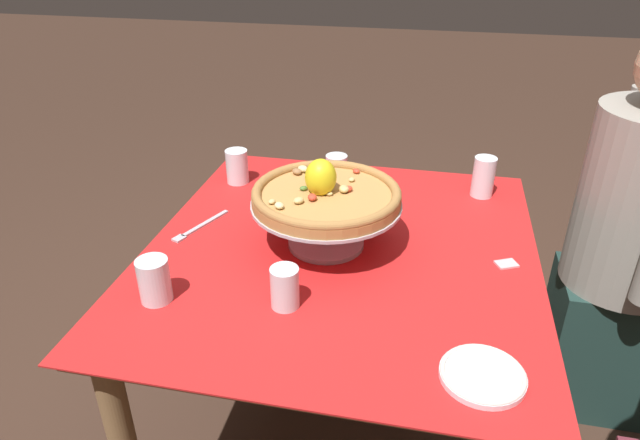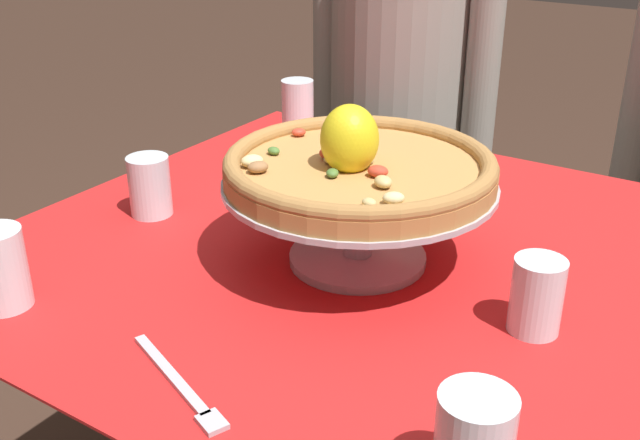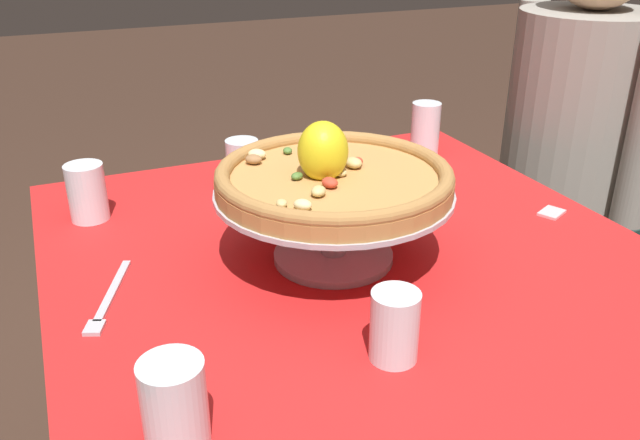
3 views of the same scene
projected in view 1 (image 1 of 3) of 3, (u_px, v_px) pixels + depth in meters
The scene contains 12 objects.
dining_table at pixel (340, 283), 1.49m from camera, with size 1.07×0.97×0.72m.
pizza_stand at pixel (326, 216), 1.41m from camera, with size 0.37×0.37×0.12m.
pizza at pixel (326, 194), 1.39m from camera, with size 0.37×0.37×0.11m.
water_glass_side_right at pixel (285, 290), 1.21m from camera, with size 0.06×0.06×0.09m.
water_glass_front_left at pixel (237, 168), 1.77m from camera, with size 0.07×0.07×0.11m.
water_glass_back_left at pixel (483, 179), 1.68m from camera, with size 0.07×0.07×0.12m.
water_glass_front_right at pixel (155, 283), 1.23m from camera, with size 0.07×0.07×0.10m.
water_glass_side_left at pixel (336, 172), 1.75m from camera, with size 0.07×0.07×0.10m.
side_plate at pixel (483, 375), 1.04m from camera, with size 0.16×0.16×0.02m.
dinner_fork at pixel (199, 227), 1.53m from camera, with size 0.19×0.09×0.01m.
sugar_packet at pixel (506, 264), 1.37m from camera, with size 0.05×0.04×0.01m, color beige.
diner_left at pixel (628, 245), 1.68m from camera, with size 0.50×0.35×1.24m.
Camera 1 is at (1.21, 0.20, 1.48)m, focal length 31.85 mm.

